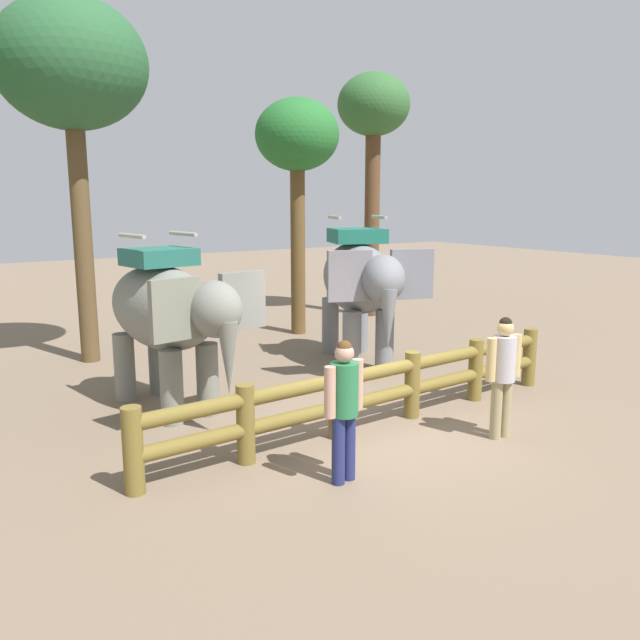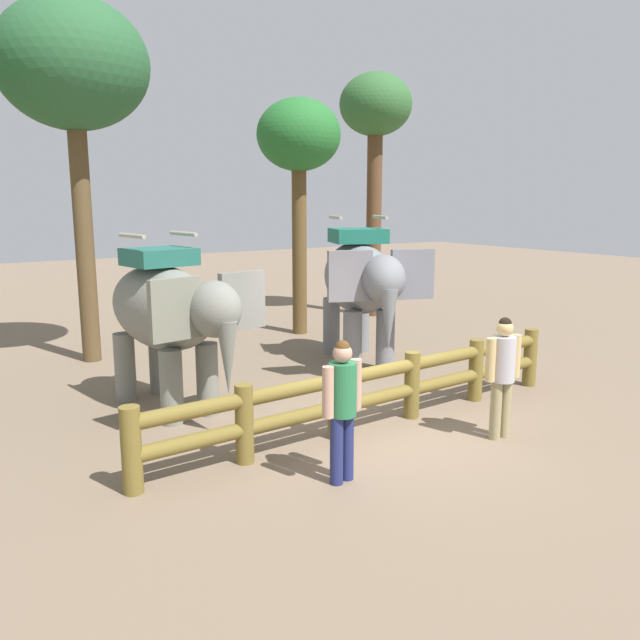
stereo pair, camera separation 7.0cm
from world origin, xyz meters
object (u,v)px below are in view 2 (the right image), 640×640
elephant_center (361,282)px  tree_back_center (375,120)px  tourist_man_in_blue (342,401)px  tree_deep_back (299,143)px  tree_far_left (73,70)px  log_fence (376,388)px  elephant_near_left (169,313)px  tourist_woman_in_black (503,369)px

elephant_center → tree_back_center: bearing=49.1°
tree_back_center → tourist_man_in_blue: bearing=-130.1°
tree_back_center → tree_deep_back: tree_back_center is taller
elephant_center → tree_far_left: (-4.55, 3.37, 4.13)m
log_fence → elephant_near_left: 3.47m
elephant_near_left → tree_deep_back: tree_deep_back is taller
tree_far_left → elephant_center: bearing=-36.5°
tree_far_left → tree_back_center: size_ratio=1.06×
log_fence → tree_deep_back: 8.05m
tree_far_left → tree_deep_back: bearing=-0.7°
elephant_near_left → tree_deep_back: (4.90, 3.97, 3.08)m
tourist_man_in_blue → elephant_near_left: bearing=101.1°
tourist_woman_in_black → elephant_near_left: bearing=132.4°
tourist_man_in_blue → tree_back_center: 12.19m
tourist_man_in_blue → tree_deep_back: bearing=61.5°
tree_far_left → log_fence: bearing=-69.0°
elephant_near_left → elephant_center: 4.36m
elephant_center → tree_far_left: tree_far_left is taller
tourist_woman_in_black → tree_far_left: 9.89m
log_fence → tree_deep_back: (2.66, 6.42, 4.08)m
tree_far_left → tree_deep_back: 5.27m
log_fence → elephant_center: size_ratio=2.12×
tree_far_left → tree_deep_back: size_ratio=1.25×
tourist_woman_in_black → tourist_man_in_blue: tourist_woman_in_black is taller
log_fence → tourist_woman_in_black: bearing=-47.7°
tree_far_left → tree_back_center: bearing=6.4°
elephant_near_left → tourist_woman_in_black: size_ratio=1.92×
tourist_woman_in_black → tourist_man_in_blue: 2.72m
elephant_near_left → tourist_woman_in_black: (3.45, -3.78, -0.59)m
tree_back_center → tourist_woman_in_black: bearing=-117.6°
tourist_man_in_blue → tree_far_left: bearing=97.1°
tree_deep_back → elephant_center: bearing=-100.2°
log_fence → elephant_center: (2.06, 3.11, 1.10)m
elephant_center → tourist_man_in_blue: (-3.58, -4.36, -0.69)m
tree_back_center → tree_deep_back: size_ratio=1.18×
log_fence → tourist_man_in_blue: bearing=-140.4°
elephant_center → tourist_woman_in_black: size_ratio=2.06×
tourist_woman_in_black → tree_deep_back: size_ratio=0.31×
tourist_man_in_blue → tree_far_left: tree_far_left is taller
tourist_woman_in_black → tree_back_center: 10.84m
log_fence → tourist_woman_in_black: size_ratio=4.36×
elephant_near_left → tree_back_center: (8.03, 4.96, 3.92)m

